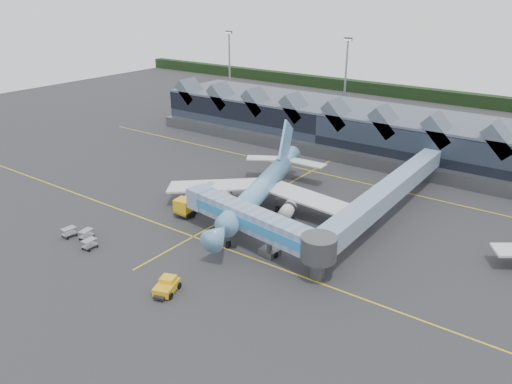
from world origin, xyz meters
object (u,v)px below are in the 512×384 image
Objects in this scene: fuel_truck at (198,198)px; pushback_tug at (167,286)px; main_airliner at (261,189)px; jet_bridge at (263,226)px.

fuel_truck reaches higher than pushback_tug.
fuel_truck is at bearing -161.41° from main_airliner.
main_airliner reaches higher than fuel_truck.
jet_bridge is 16.16m from pushback_tug.
main_airliner reaches higher than jet_bridge.
fuel_truck is 2.38× the size of pushback_tug.
pushback_tug is at bearing -62.97° from fuel_truck.
jet_bridge is 2.57× the size of fuel_truck.
main_airliner is 3.64× the size of fuel_truck.
jet_bridge reaches higher than pushback_tug.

